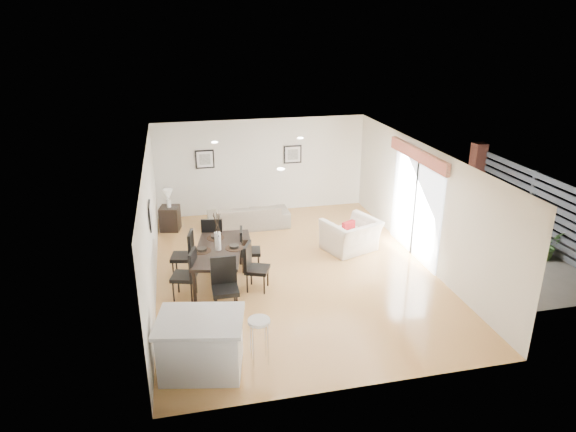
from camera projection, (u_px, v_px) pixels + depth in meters
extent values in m
plane|color=tan|center=(294.00, 271.00, 11.49)|extent=(8.00, 8.00, 0.00)
cube|color=white|center=(262.00, 166.00, 14.64)|extent=(6.00, 0.04, 2.70)
cube|color=white|center=(359.00, 311.00, 7.36)|extent=(6.00, 0.04, 2.70)
cube|color=white|center=(150.00, 226.00, 10.38)|extent=(0.04, 8.00, 2.70)
cube|color=white|center=(423.00, 204.00, 11.62)|extent=(0.04, 8.00, 2.70)
cube|color=white|center=(294.00, 153.00, 10.52)|extent=(6.00, 8.00, 0.02)
imported|color=gray|center=(248.00, 216.00, 13.82)|extent=(2.17, 0.85, 0.63)
imported|color=silver|center=(351.00, 235.00, 12.39)|extent=(1.50, 1.41, 0.78)
imported|color=#304F21|center=(546.00, 245.00, 11.96)|extent=(0.73, 0.67, 0.70)
imported|color=#304F21|center=(496.00, 226.00, 13.09)|extent=(0.44, 0.44, 0.65)
cube|color=black|center=(218.00, 251.00, 10.72)|extent=(1.27, 2.00, 0.06)
cylinder|color=black|center=(194.00, 288.00, 10.03)|extent=(0.07, 0.07, 0.71)
cylinder|color=black|center=(205.00, 251.00, 11.65)|extent=(0.07, 0.07, 0.71)
cylinder|color=black|center=(236.00, 287.00, 10.06)|extent=(0.07, 0.07, 0.71)
cylinder|color=black|center=(241.00, 250.00, 11.67)|extent=(0.07, 0.07, 0.71)
cube|color=black|center=(184.00, 277.00, 10.24)|extent=(0.58, 0.58, 0.08)
cube|color=black|center=(193.00, 264.00, 10.12)|extent=(0.19, 0.47, 0.56)
cylinder|color=black|center=(178.00, 283.00, 10.51)|extent=(0.04, 0.04, 0.43)
cylinder|color=black|center=(196.00, 284.00, 10.49)|extent=(0.04, 0.04, 0.43)
cylinder|color=black|center=(173.00, 292.00, 10.17)|extent=(0.04, 0.04, 0.43)
cylinder|color=black|center=(192.00, 293.00, 10.15)|extent=(0.04, 0.04, 0.43)
cube|color=black|center=(182.00, 257.00, 11.08)|extent=(0.55, 0.55, 0.08)
cube|color=black|center=(191.00, 244.00, 10.98)|extent=(0.15, 0.47, 0.56)
cylinder|color=black|center=(176.00, 264.00, 11.34)|extent=(0.04, 0.04, 0.43)
cylinder|color=black|center=(193.00, 264.00, 11.35)|extent=(0.04, 0.04, 0.43)
cylinder|color=black|center=(173.00, 271.00, 11.00)|extent=(0.04, 0.04, 0.43)
cylinder|color=black|center=(190.00, 271.00, 11.01)|extent=(0.04, 0.04, 0.43)
cube|color=black|center=(257.00, 270.00, 10.55)|extent=(0.60, 0.60, 0.08)
cube|color=black|center=(248.00, 256.00, 10.48)|extent=(0.23, 0.44, 0.54)
cylinder|color=black|center=(264.00, 285.00, 10.45)|extent=(0.04, 0.04, 0.42)
cylinder|color=black|center=(247.00, 284.00, 10.50)|extent=(0.04, 0.04, 0.42)
cylinder|color=black|center=(268.00, 277.00, 10.77)|extent=(0.04, 0.04, 0.42)
cylinder|color=black|center=(251.00, 276.00, 10.83)|extent=(0.04, 0.04, 0.42)
cube|color=black|center=(250.00, 251.00, 11.40)|extent=(0.50, 0.50, 0.08)
cube|color=black|center=(241.00, 240.00, 11.28)|extent=(0.12, 0.45, 0.53)
cylinder|color=black|center=(259.00, 264.00, 11.34)|extent=(0.03, 0.03, 0.40)
cylinder|color=black|center=(243.00, 265.00, 11.31)|extent=(0.03, 0.03, 0.40)
cylinder|color=black|center=(258.00, 258.00, 11.66)|extent=(0.03, 0.03, 0.40)
cylinder|color=black|center=(243.00, 258.00, 11.63)|extent=(0.03, 0.03, 0.40)
cube|color=black|center=(225.00, 290.00, 9.68)|extent=(0.49, 0.49, 0.09)
cube|color=black|center=(223.00, 270.00, 9.76)|extent=(0.49, 0.07, 0.59)
cylinder|color=black|center=(217.00, 309.00, 9.56)|extent=(0.04, 0.04, 0.45)
cylinder|color=black|center=(215.00, 298.00, 9.91)|extent=(0.04, 0.04, 0.45)
cylinder|color=black|center=(237.00, 306.00, 9.64)|extent=(0.04, 0.04, 0.45)
cylinder|color=black|center=(235.00, 296.00, 9.99)|extent=(0.04, 0.04, 0.45)
cube|color=black|center=(214.00, 239.00, 11.94)|extent=(0.56, 0.56, 0.08)
cube|color=black|center=(212.00, 231.00, 11.64)|extent=(0.48, 0.16, 0.57)
cylinder|color=black|center=(223.00, 246.00, 12.21)|extent=(0.04, 0.04, 0.43)
cylinder|color=black|center=(221.00, 253.00, 11.86)|extent=(0.04, 0.04, 0.43)
cylinder|color=black|center=(207.00, 246.00, 12.20)|extent=(0.04, 0.04, 0.43)
cylinder|color=black|center=(205.00, 253.00, 11.85)|extent=(0.04, 0.04, 0.43)
cylinder|color=white|center=(218.00, 241.00, 10.63)|extent=(0.13, 0.13, 0.39)
cylinder|color=black|center=(234.00, 248.00, 10.77)|extent=(0.38, 0.38, 0.01)
cylinder|color=black|center=(234.00, 246.00, 10.76)|extent=(0.20, 0.20, 0.06)
cylinder|color=black|center=(216.00, 238.00, 11.26)|extent=(0.38, 0.38, 0.01)
cylinder|color=black|center=(215.00, 236.00, 11.25)|extent=(0.20, 0.20, 0.06)
cylinder|color=black|center=(202.00, 251.00, 10.63)|extent=(0.38, 0.38, 0.01)
cylinder|color=black|center=(202.00, 249.00, 10.62)|extent=(0.20, 0.20, 0.06)
cylinder|color=black|center=(221.00, 262.00, 10.14)|extent=(0.38, 0.38, 0.01)
cylinder|color=black|center=(221.00, 261.00, 10.13)|extent=(0.20, 0.20, 0.06)
cube|color=black|center=(227.00, 244.00, 12.33)|extent=(1.12, 0.71, 0.43)
cube|color=black|center=(170.00, 218.00, 13.63)|extent=(0.58, 0.58, 0.65)
cylinder|color=white|center=(169.00, 203.00, 13.47)|extent=(0.12, 0.12, 0.21)
cone|color=white|center=(168.00, 194.00, 13.38)|extent=(0.26, 0.26, 0.28)
cube|color=maroon|center=(348.00, 228.00, 12.18)|extent=(0.36, 0.26, 0.35)
cube|color=white|center=(201.00, 346.00, 8.10)|extent=(1.40, 1.16, 0.88)
cube|color=#BCBCBF|center=(200.00, 321.00, 7.93)|extent=(1.52, 1.28, 0.06)
cylinder|color=white|center=(259.00, 321.00, 8.17)|extent=(0.36, 0.36, 0.05)
cylinder|color=silver|center=(265.00, 336.00, 8.45)|extent=(0.03, 0.03, 0.77)
cylinder|color=silver|center=(251.00, 338.00, 8.40)|extent=(0.03, 0.03, 0.77)
cylinder|color=silver|center=(253.00, 347.00, 8.18)|extent=(0.03, 0.03, 0.77)
cylinder|color=silver|center=(268.00, 345.00, 8.23)|extent=(0.03, 0.03, 0.77)
cube|color=black|center=(205.00, 159.00, 14.18)|extent=(0.52, 0.03, 0.52)
cube|color=white|center=(205.00, 159.00, 14.18)|extent=(0.44, 0.04, 0.44)
cube|color=#5E5F59|center=(205.00, 159.00, 14.18)|extent=(0.30, 0.04, 0.30)
cube|color=black|center=(293.00, 154.00, 14.70)|extent=(0.52, 0.03, 0.52)
cube|color=white|center=(293.00, 154.00, 14.70)|extent=(0.44, 0.04, 0.44)
cube|color=#5E5F59|center=(293.00, 154.00, 14.70)|extent=(0.30, 0.04, 0.30)
cube|color=black|center=(150.00, 216.00, 10.10)|extent=(0.03, 0.52, 0.52)
cube|color=white|center=(150.00, 216.00, 10.10)|extent=(0.04, 0.44, 0.44)
cube|color=#5E5F59|center=(150.00, 216.00, 10.10)|extent=(0.04, 0.30, 0.30)
cube|color=white|center=(415.00, 209.00, 11.97)|extent=(0.02, 2.40, 2.25)
cube|color=black|center=(414.00, 209.00, 11.97)|extent=(0.03, 0.05, 2.25)
cube|color=black|center=(419.00, 162.00, 11.56)|extent=(0.03, 2.50, 0.05)
cube|color=maroon|center=(418.00, 155.00, 11.49)|extent=(0.10, 2.70, 0.28)
plane|color=gray|center=(486.00, 245.00, 12.79)|extent=(6.00, 6.00, 0.00)
cube|color=#28282B|center=(534.00, 208.00, 12.72)|extent=(0.08, 5.50, 1.80)
cube|color=brown|center=(476.00, 177.00, 14.83)|extent=(0.35, 0.35, 2.00)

